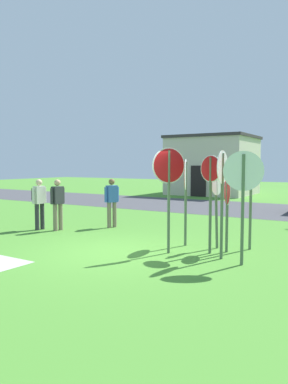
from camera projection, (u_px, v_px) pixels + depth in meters
ground_plane at (115, 252)px, 9.28m from camera, size 80.00×80.00×0.00m
street_asphalt at (244, 209)px, 18.31m from camera, size 60.00×6.40×0.01m
building_background at (213, 165)px, 27.25m from camera, size 5.75×5.40×4.25m
stop_sign_nearest at (169, 180)px, 9.01m from camera, size 0.51×0.74×2.60m
stop_sign_center_cluster at (211, 188)px, 9.00m from camera, size 0.62×0.25×2.41m
stop_sign_leaning_right at (186, 186)px, 9.87m from camera, size 0.31×0.76×2.32m
stop_sign_rear_left at (222, 185)px, 8.46m from camera, size 0.07×0.76×2.50m
stop_sign_rear_right at (216, 197)px, 9.60m from camera, size 0.15×0.63×2.02m
stop_sign_leaning_left at (227, 202)px, 9.15m from camera, size 0.37×0.60×1.88m
stop_sign_tallest at (243, 186)px, 7.94m from camera, size 0.83×0.25×2.47m
stop_sign_low_front at (251, 188)px, 9.43m from camera, size 0.20×0.60×2.38m
person_with_sunhat at (111, 199)px, 12.82m from camera, size 0.44×0.54×1.69m
person_near_signs at (39, 200)px, 12.37m from camera, size 0.36×0.57×1.69m
person_in_blue at (58, 202)px, 12.22m from camera, size 0.26×0.57×1.69m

